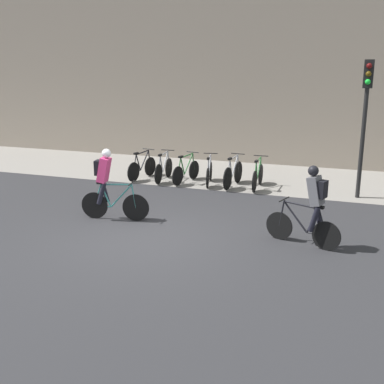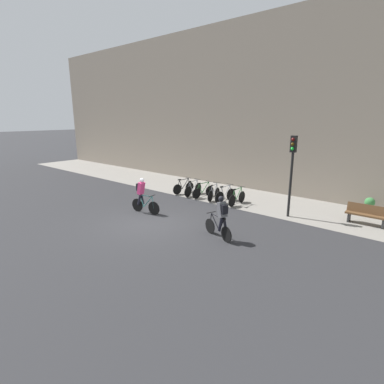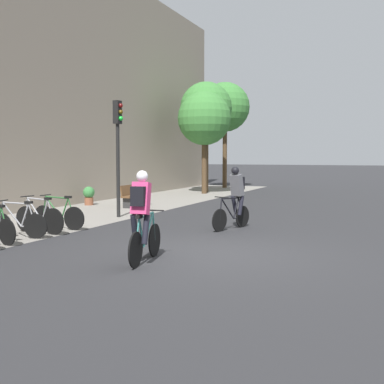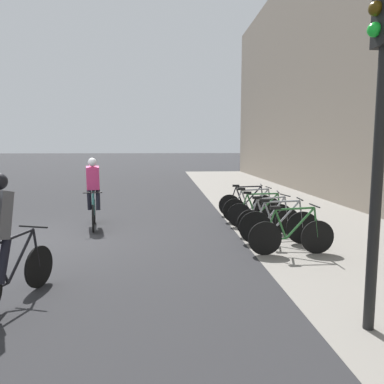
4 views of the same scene
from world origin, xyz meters
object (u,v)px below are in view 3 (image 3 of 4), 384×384
Objects in this scene: cyclist_pink at (142,214)px; parked_bike_5 at (59,215)px; parked_bike_4 at (39,218)px; cyclist_grey at (235,195)px; bench at (135,195)px; parked_bike_3 at (18,223)px; traffic_light_pole at (118,137)px; potted_plant at (89,195)px.

parked_bike_5 is at bearing 55.90° from cyclist_pink.
parked_bike_5 is at bearing -0.08° from parked_bike_4.
cyclist_grey reaches higher than bench.
cyclist_grey is at bearing -57.78° from parked_bike_4.
parked_bike_4 is at bearing 122.22° from cyclist_grey.
cyclist_pink is 1.13× the size of parked_bike_3.
traffic_light_pole is at bearing -1.87° from parked_bike_4.
parked_bike_5 reaches higher than potted_plant.
parked_bike_3 is at bearing -179.95° from parked_bike_4.
cyclist_pink is 5.17m from parked_bike_5.
parked_bike_3 is 0.93× the size of bench.
parked_bike_4 is at bearing 63.82° from cyclist_pink.
traffic_light_pole reaches higher than parked_bike_4.
cyclist_pink is at bearing -149.33° from bench.
parked_bike_4 is 1.00× the size of parked_bike_5.
parked_bike_5 is 6.60m from potted_plant.
parked_bike_3 is 1.57m from parked_bike_5.
traffic_light_pole reaches higher than cyclist_pink.
parked_bike_5 is at bearing -0.02° from parked_bike_3.
potted_plant is (6.61, 3.10, 0.03)m from parked_bike_4.
parked_bike_3 is (1.31, 4.25, -0.56)m from cyclist_pink.
traffic_light_pole is (3.75, -0.12, 2.25)m from parked_bike_4.
traffic_light_pole reaches higher than potted_plant.
traffic_light_pole is (0.91, 4.38, 1.72)m from cyclist_grey.
parked_bike_3 is at bearing 179.98° from parked_bike_5.
cyclist_grey is 4.79m from traffic_light_pole.
cyclist_pink is 1.05× the size of parked_bike_5.
cyclist_pink reaches higher than parked_bike_5.
cyclist_grey is at bearing -116.40° from potted_plant.
bench is (8.96, 5.31, -0.48)m from cyclist_pink.
parked_bike_5 is 3.73m from traffic_light_pole.
bench is (6.87, 1.06, 0.06)m from parked_bike_4.
parked_bike_5 is at bearing -170.12° from bench.
parked_bike_5 is at bearing 177.65° from traffic_light_pole.
parked_bike_3 is 0.41× the size of traffic_light_pole.
potted_plant is (5.82, 3.10, 0.04)m from parked_bike_5.
traffic_light_pole is 4.96× the size of potted_plant.
cyclist_pink reaches higher than parked_bike_4.
bench is at bearing -82.84° from potted_plant.
parked_bike_3 is 8.02m from potted_plant.
parked_bike_5 reaches higher than bench.
cyclist_grey is 1.03× the size of parked_bike_5.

